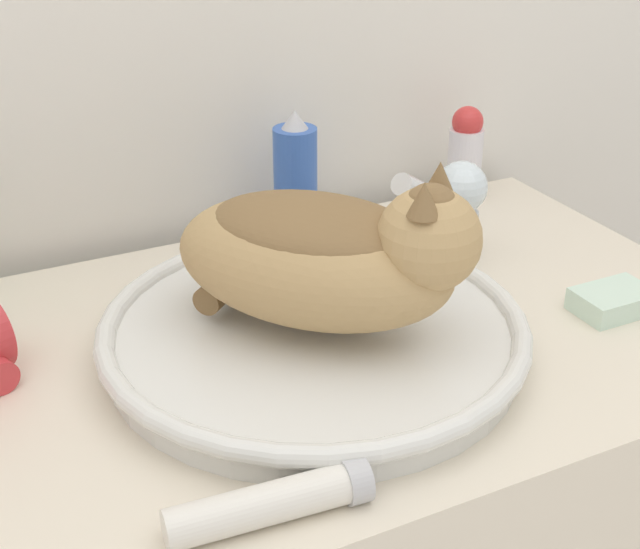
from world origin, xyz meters
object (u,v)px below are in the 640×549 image
deodorant_stick (465,156)px  cat (327,251)px  cream_tube (272,503)px  soap_bar (613,301)px  spray_bottle_trigger (295,180)px  faucet (455,204)px

deodorant_stick → cat: bearing=-142.0°
cream_tube → soap_bar: size_ratio=1.93×
cat → deodorant_stick: size_ratio=2.61×
cat → deodorant_stick: cat is taller
cream_tube → spray_bottle_trigger: bearing=63.2°
faucet → cream_tube: (-0.35, -0.30, -0.06)m
spray_bottle_trigger → soap_bar: bearing=-55.5°
faucet → spray_bottle_trigger: spray_bottle_trigger is taller
cat → cream_tube: size_ratio=2.18×
cat → spray_bottle_trigger: bearing=118.8°
faucet → soap_bar: (0.09, -0.17, -0.06)m
faucet → deodorant_stick: size_ratio=1.15×
faucet → spray_bottle_trigger: 0.20m
soap_bar → cream_tube: bearing=-163.9°
deodorant_stick → spray_bottle_trigger: 0.25m
faucet → deodorant_stick: (0.12, 0.15, -0.01)m
soap_bar → cat: bearing=169.5°
cat → deodorant_stick: (0.33, 0.26, -0.05)m
spray_bottle_trigger → deodorant_stick: bearing=0.0°
deodorant_stick → soap_bar: (-0.03, -0.32, -0.05)m
cat → cream_tube: bearing=-79.1°
faucet → cream_tube: 0.46m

